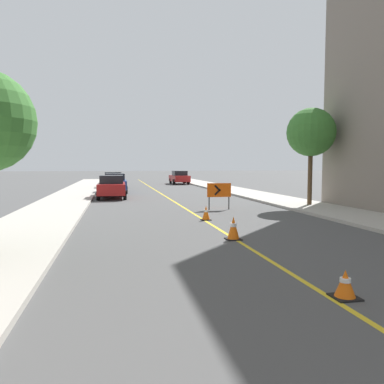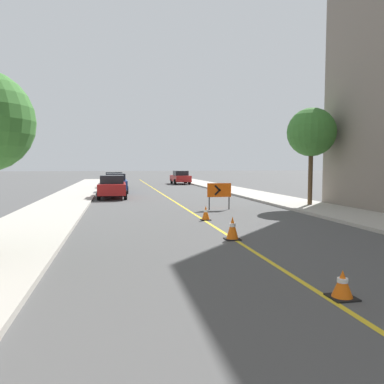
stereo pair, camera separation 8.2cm
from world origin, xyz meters
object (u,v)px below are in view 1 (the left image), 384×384
(traffic_cone_fourth, at_px, (233,228))
(parked_car_curb_near, at_px, (112,187))
(parked_car_curb_far, at_px, (113,180))
(traffic_cone_third, at_px, (345,284))
(street_tree_right_near, at_px, (311,133))
(arrow_barricade_primary, at_px, (219,191))
(parked_car_curb_mid, at_px, (115,183))
(parked_car_opposite_side, at_px, (179,177))
(traffic_cone_fifth, at_px, (206,213))

(traffic_cone_fourth, xyz_separation_m, parked_car_curb_near, (-3.77, 15.36, 0.44))
(parked_car_curb_near, height_order, parked_car_curb_far, same)
(traffic_cone_third, distance_m, street_tree_right_near, 15.03)
(arrow_barricade_primary, distance_m, parked_car_curb_mid, 13.95)
(parked_car_curb_near, height_order, parked_car_curb_mid, same)
(parked_car_opposite_side, distance_m, street_tree_right_near, 25.83)
(parked_car_curb_near, bearing_deg, parked_car_curb_far, 90.57)
(parked_car_curb_far, bearing_deg, parked_car_curb_mid, -90.20)
(parked_car_curb_far, distance_m, parked_car_opposite_side, 10.32)
(traffic_cone_fourth, bearing_deg, traffic_cone_fifth, 87.88)
(traffic_cone_fourth, xyz_separation_m, traffic_cone_fifth, (0.15, 4.14, -0.06))
(traffic_cone_third, height_order, parked_car_curb_near, parked_car_curb_near)
(parked_car_curb_near, distance_m, parked_car_opposite_side, 19.47)
(traffic_cone_fourth, xyz_separation_m, parked_car_curb_far, (-3.72, 26.40, 0.44))
(parked_car_opposite_side, relative_size, street_tree_right_near, 0.83)
(street_tree_right_near, bearing_deg, traffic_cone_fourth, -131.67)
(arrow_barricade_primary, bearing_deg, parked_car_curb_mid, 114.20)
(traffic_cone_fourth, height_order, parked_car_curb_far, parked_car_curb_far)
(traffic_cone_third, bearing_deg, parked_car_curb_far, 97.26)
(traffic_cone_fourth, bearing_deg, parked_car_curb_far, 98.02)
(parked_car_curb_mid, xyz_separation_m, street_tree_right_near, (10.40, -12.74, 3.24))
(parked_car_opposite_side, bearing_deg, street_tree_right_near, -85.60)
(traffic_cone_third, bearing_deg, parked_car_curb_mid, 98.49)
(parked_car_opposite_side, bearing_deg, traffic_cone_fourth, -98.88)
(arrow_barricade_primary, relative_size, parked_car_curb_mid, 0.32)
(traffic_cone_fourth, distance_m, street_tree_right_near, 10.97)
(parked_car_curb_far, height_order, street_tree_right_near, street_tree_right_near)
(parked_car_curb_far, bearing_deg, street_tree_right_near, -62.47)
(traffic_cone_fourth, bearing_deg, traffic_cone_third, -86.64)
(traffic_cone_third, distance_m, parked_car_opposite_side, 38.64)
(street_tree_right_near, bearing_deg, traffic_cone_third, -116.82)
(traffic_cone_fourth, relative_size, parked_car_curb_near, 0.17)
(traffic_cone_third, relative_size, traffic_cone_fourth, 0.69)
(parked_car_curb_near, bearing_deg, traffic_cone_third, -78.02)
(traffic_cone_fifth, bearing_deg, parked_car_opposite_side, 82.38)
(traffic_cone_fifth, xyz_separation_m, parked_car_opposite_side, (3.89, 29.05, 0.50))
(arrow_barricade_primary, xyz_separation_m, parked_car_curb_mid, (-5.21, 12.94, -0.16))
(traffic_cone_fifth, distance_m, parked_car_curb_far, 22.60)
(parked_car_curb_near, relative_size, parked_car_opposite_side, 0.99)
(arrow_barricade_primary, relative_size, parked_car_opposite_side, 0.31)
(parked_car_curb_near, bearing_deg, parked_car_opposite_side, 67.16)
(arrow_barricade_primary, xyz_separation_m, parked_car_opposite_side, (2.36, 25.67, -0.16))
(street_tree_right_near, bearing_deg, traffic_cone_fifth, -151.96)
(parked_car_curb_far, bearing_deg, arrow_barricade_primary, -76.07)
(arrow_barricade_primary, xyz_separation_m, parked_car_curb_far, (-5.40, 18.87, -0.16))
(arrow_barricade_primary, height_order, parked_car_curb_far, parked_car_curb_far)
(traffic_cone_fourth, relative_size, traffic_cone_fifth, 1.20)
(arrow_barricade_primary, bearing_deg, parked_car_curb_far, 108.24)
(arrow_barricade_primary, bearing_deg, parked_car_opposite_side, 87.02)
(traffic_cone_fourth, relative_size, parked_car_opposite_side, 0.16)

